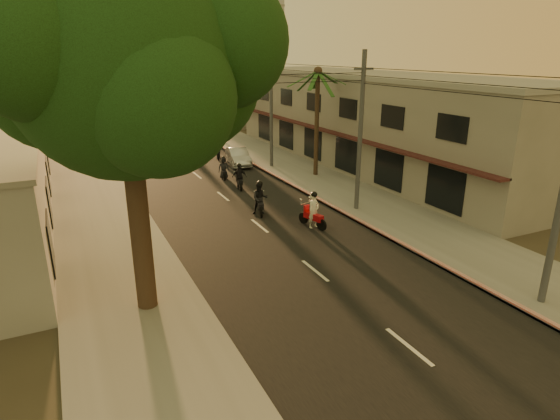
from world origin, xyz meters
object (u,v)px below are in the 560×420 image
(scooter_mid_b, at_px, (239,177))
(scooter_far_b, at_px, (218,149))
(scooter_far_c, at_px, (182,137))
(palm_tree, at_px, (318,77))
(scooter_far_a, at_px, (224,169))
(parked_car, at_px, (238,157))
(scooter_red, at_px, (313,212))
(broadleaf_tree, at_px, (135,65))
(scooter_mid_a, at_px, (260,199))

(scooter_mid_b, bearing_deg, scooter_far_b, 91.04)
(scooter_far_b, bearing_deg, scooter_far_c, 118.65)
(palm_tree, distance_m, scooter_mid_b, 9.04)
(scooter_far_a, height_order, scooter_far_c, scooter_far_c)
(scooter_far_b, bearing_deg, parked_car, -56.43)
(parked_car, bearing_deg, scooter_far_b, 113.83)
(parked_car, bearing_deg, scooter_far_a, -115.01)
(palm_tree, height_order, scooter_far_c, palm_tree)
(parked_car, bearing_deg, scooter_red, -86.65)
(broadleaf_tree, distance_m, scooter_far_a, 19.57)
(broadleaf_tree, distance_m, scooter_red, 12.67)
(scooter_mid_a, bearing_deg, scooter_far_b, 98.43)
(palm_tree, xyz_separation_m, scooter_far_b, (-4.70, 8.77, -6.25))
(scooter_red, relative_size, scooter_mid_a, 1.00)
(broadleaf_tree, xyz_separation_m, scooter_far_a, (8.14, 16.04, -7.70))
(palm_tree, xyz_separation_m, scooter_red, (-5.50, -9.39, -6.27))
(scooter_far_a, xyz_separation_m, scooter_far_b, (1.78, 6.58, 0.12))
(scooter_far_b, distance_m, parked_car, 2.96)
(broadleaf_tree, distance_m, scooter_far_c, 32.15)
(broadleaf_tree, height_order, scooter_mid_a, broadleaf_tree)
(scooter_far_a, distance_m, parked_car, 4.50)
(palm_tree, bearing_deg, scooter_far_c, 110.28)
(scooter_mid_b, height_order, scooter_far_b, scooter_far_b)
(palm_tree, relative_size, scooter_far_b, 4.20)
(broadleaf_tree, distance_m, palm_tree, 20.18)
(scooter_red, distance_m, scooter_far_c, 25.55)
(scooter_mid_b, xyz_separation_m, parked_car, (2.44, 6.70, -0.11))
(scooter_far_a, height_order, parked_car, scooter_far_a)
(parked_car, height_order, scooter_far_c, scooter_far_c)
(palm_tree, height_order, parked_car, palm_tree)
(parked_car, bearing_deg, scooter_far_c, 110.30)
(scooter_red, height_order, scooter_far_b, scooter_red)
(palm_tree, height_order, scooter_far_a, palm_tree)
(broadleaf_tree, height_order, scooter_far_c, broadleaf_tree)
(scooter_far_b, bearing_deg, broadleaf_tree, -94.79)
(scooter_far_a, height_order, scooter_far_b, scooter_far_b)
(palm_tree, distance_m, scooter_red, 12.56)
(scooter_mid_a, xyz_separation_m, scooter_far_b, (2.48, 14.94, -0.01))
(broadleaf_tree, height_order, scooter_red, broadleaf_tree)
(scooter_far_c, bearing_deg, scooter_far_a, -116.02)
(broadleaf_tree, bearing_deg, scooter_far_a, 63.10)
(broadleaf_tree, xyz_separation_m, scooter_mid_a, (7.44, 7.68, -7.57))
(scooter_far_b, bearing_deg, scooter_red, -73.65)
(palm_tree, xyz_separation_m, scooter_mid_a, (-7.18, -6.17, -6.24))
(scooter_mid_a, bearing_deg, parked_car, 92.89)
(parked_car, relative_size, scooter_far_c, 2.38)
(palm_tree, xyz_separation_m, scooter_far_a, (-6.47, 2.19, -6.38))
(palm_tree, bearing_deg, broadleaf_tree, -136.52)
(broadleaf_tree, xyz_separation_m, scooter_mid_b, (8.22, 13.06, -7.67))
(scooter_mid_b, bearing_deg, broadleaf_tree, -111.11)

